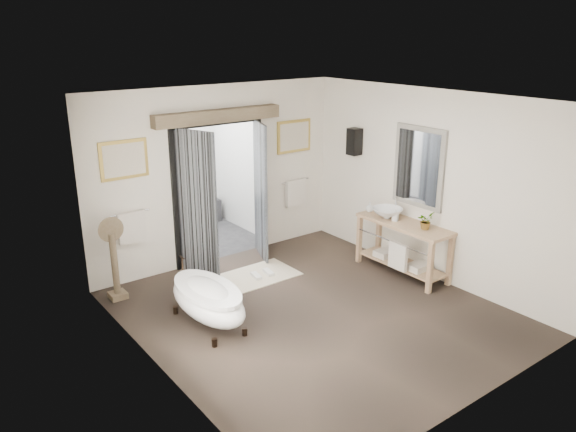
# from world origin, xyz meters

# --- Properties ---
(ground_plane) EXTENTS (5.00, 5.00, 0.00)m
(ground_plane) POSITION_xyz_m (0.00, 0.00, 0.00)
(ground_plane) COLOR #45362C
(room_shell) EXTENTS (4.52, 5.02, 2.91)m
(room_shell) POSITION_xyz_m (-0.04, -0.12, 1.86)
(room_shell) COLOR silver
(room_shell) RESTS_ON ground_plane
(shower_room) EXTENTS (2.22, 2.01, 2.51)m
(shower_room) POSITION_xyz_m (0.00, 3.99, 0.91)
(shower_room) COLOR #222226
(shower_room) RESTS_ON ground_plane
(back_wall_dressing) EXTENTS (3.82, 0.78, 2.52)m
(back_wall_dressing) POSITION_xyz_m (0.00, 2.32, 1.56)
(back_wall_dressing) COLOR black
(back_wall_dressing) RESTS_ON ground_plane
(clawfoot_tub) EXTENTS (0.67, 1.50, 0.73)m
(clawfoot_tub) POSITION_xyz_m (-1.30, 0.61, 0.36)
(clawfoot_tub) COLOR black
(clawfoot_tub) RESTS_ON ground_plane
(vanity) EXTENTS (0.57, 1.60, 0.85)m
(vanity) POSITION_xyz_m (1.95, 0.20, 0.51)
(vanity) COLOR tan
(vanity) RESTS_ON ground_plane
(pedestal_mirror) EXTENTS (0.37, 0.24, 1.24)m
(pedestal_mirror) POSITION_xyz_m (-1.98, 2.08, 0.53)
(pedestal_mirror) COLOR brown
(pedestal_mirror) RESTS_ON ground_plane
(rug) EXTENTS (1.20, 0.81, 0.01)m
(rug) POSITION_xyz_m (0.08, 1.49, 0.01)
(rug) COLOR beige
(rug) RESTS_ON ground_plane
(slippers) EXTENTS (0.38, 0.27, 0.05)m
(slippers) POSITION_xyz_m (0.12, 1.43, 0.04)
(slippers) COLOR silver
(slippers) RESTS_ON rug
(basin) EXTENTS (0.59, 0.59, 0.17)m
(basin) POSITION_xyz_m (1.92, 0.52, 0.93)
(basin) COLOR white
(basin) RESTS_ON vanity
(plant) EXTENTS (0.28, 0.25, 0.27)m
(plant) POSITION_xyz_m (2.00, -0.18, 0.98)
(plant) COLOR gray
(plant) RESTS_ON vanity
(soap_bottle_a) EXTENTS (0.11, 0.11, 0.18)m
(soap_bottle_a) POSITION_xyz_m (1.92, 0.35, 0.94)
(soap_bottle_a) COLOR gray
(soap_bottle_a) RESTS_ON vanity
(soap_bottle_b) EXTENTS (0.14, 0.14, 0.16)m
(soap_bottle_b) POSITION_xyz_m (1.93, 0.93, 0.93)
(soap_bottle_b) COLOR gray
(soap_bottle_b) RESTS_ON vanity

